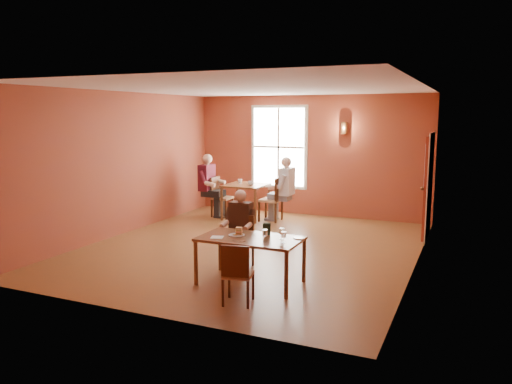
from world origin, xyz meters
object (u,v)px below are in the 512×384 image
at_px(second_table, 246,202).
at_px(diner_white, 272,190).
at_px(chair_empty, 238,273).
at_px(chair_diner_main, 239,242).
at_px(diner_main, 238,232).
at_px(diner_maroon, 221,186).
at_px(main_table, 250,260).
at_px(chair_diner_white, 271,199).
at_px(chair_diner_maroon, 222,197).

xyz_separation_m(second_table, diner_white, (0.68, 0.00, 0.32)).
bearing_deg(chair_empty, second_table, 101.50).
bearing_deg(second_table, chair_diner_main, -66.70).
relative_size(diner_main, second_table, 1.29).
relative_size(second_table, diner_maroon, 0.63).
bearing_deg(diner_main, chair_empty, 115.77).
distance_m(chair_diner_main, diner_maroon, 4.28).
bearing_deg(main_table, second_table, 115.74).
xyz_separation_m(main_table, chair_diner_white, (-1.41, 4.28, 0.17)).
bearing_deg(diner_maroon, chair_diner_white, 90.00).
xyz_separation_m(second_table, diner_maroon, (-0.68, 0.00, 0.33)).
height_order(chair_empty, chair_diner_maroon, chair_diner_maroon).
bearing_deg(diner_white, chair_diner_maroon, 90.00).
bearing_deg(chair_diner_maroon, diner_main, 31.16).
distance_m(main_table, chair_diner_maroon, 5.07).
xyz_separation_m(chair_diner_main, diner_maroon, (-2.24, 3.63, 0.32)).
xyz_separation_m(diner_main, chair_empty, (0.68, -1.41, -0.19)).
height_order(chair_empty, second_table, second_table).
distance_m(chair_diner_main, chair_diner_white, 3.74).
bearing_deg(chair_diner_maroon, chair_diner_white, 90.00).
height_order(main_table, diner_maroon, diner_maroon).
distance_m(diner_main, chair_diner_white, 3.77).
bearing_deg(chair_diner_white, chair_diner_main, -165.88).
xyz_separation_m(chair_diner_main, diner_main, (-0.00, -0.03, 0.18)).
distance_m(second_table, chair_diner_white, 0.66).
height_order(chair_empty, chair_diner_white, chair_diner_white).
xyz_separation_m(chair_diner_main, chair_diner_maroon, (-2.21, 3.63, 0.06)).
xyz_separation_m(chair_diner_main, diner_white, (-0.88, 3.63, 0.31)).
relative_size(chair_diner_white, diner_white, 0.71).
bearing_deg(chair_diner_maroon, second_table, 90.00).
bearing_deg(diner_maroon, chair_empty, 29.97).
bearing_deg(chair_diner_main, chair_diner_white, -75.88).
relative_size(diner_main, chair_diner_maroon, 1.25).
bearing_deg(chair_empty, diner_main, 103.39).
relative_size(chair_diner_main, chair_empty, 1.02).
bearing_deg(chair_diner_white, diner_maroon, 90.00).
bearing_deg(second_table, main_table, -64.26).
height_order(diner_main, chair_diner_white, diner_main).
bearing_deg(diner_main, second_table, -66.87).
bearing_deg(chair_diner_main, diner_maroon, -58.29).
bearing_deg(second_table, diner_main, -66.87).
bearing_deg(chair_diner_main, chair_empty, 115.30).
bearing_deg(chair_diner_white, second_table, 90.00).
bearing_deg(chair_diner_white, chair_diner_maroon, 90.00).
distance_m(chair_empty, diner_maroon, 5.86).
xyz_separation_m(chair_diner_white, diner_maroon, (-1.33, 0.00, 0.22)).
relative_size(chair_diner_main, diner_main, 0.70).
relative_size(main_table, chair_empty, 1.80).
bearing_deg(diner_main, chair_diner_main, -90.00).
relative_size(chair_diner_white, diner_maroon, 0.70).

